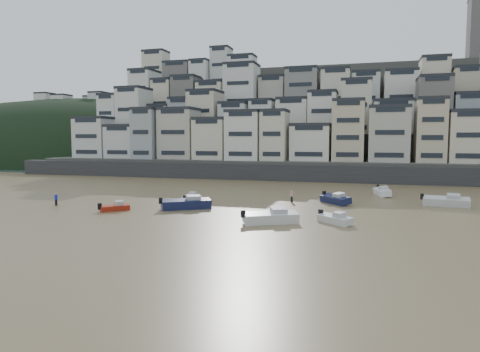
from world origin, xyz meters
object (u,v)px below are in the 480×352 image
(boat_c, at_px, (186,202))
(boat_a, at_px, (271,215))
(boat_j, at_px, (115,206))
(boat_i, at_px, (382,191))
(boat_g, at_px, (446,200))
(person_blue, at_px, (56,199))
(person_pink, at_px, (292,196))
(boat_b, at_px, (335,218))
(boat_f, at_px, (191,197))
(boat_e, at_px, (335,198))

(boat_c, distance_m, boat_a, 13.95)
(boat_j, xyz_separation_m, boat_i, (32.74, 24.37, 0.26))
(boat_g, relative_size, boat_a, 0.98)
(boat_i, distance_m, person_blue, 48.50)
(boat_c, xyz_separation_m, person_pink, (12.08, 9.62, -0.07))
(boat_g, distance_m, boat_a, 26.88)
(boat_j, relative_size, boat_i, 0.67)
(boat_j, distance_m, boat_a, 20.71)
(boat_i, distance_m, boat_a, 29.40)
(boat_j, relative_size, boat_b, 0.86)
(boat_j, relative_size, boat_a, 0.61)
(boat_g, distance_m, person_blue, 52.50)
(boat_f, xyz_separation_m, person_blue, (-16.16, -8.41, 0.22))
(boat_f, relative_size, person_blue, 2.73)
(boat_b, bearing_deg, person_pink, 157.24)
(boat_a, distance_m, person_blue, 30.76)
(boat_c, bearing_deg, boat_f, 73.72)
(boat_a, relative_size, person_blue, 3.69)
(boat_f, height_order, boat_e, boat_e)
(boat_f, bearing_deg, boat_c, -163.59)
(boat_e, distance_m, person_blue, 38.24)
(boat_e, height_order, boat_a, boat_a)
(boat_c, distance_m, boat_e, 20.71)
(person_blue, relative_size, person_pink, 1.00)
(boat_c, distance_m, person_pink, 15.44)
(person_pink, bearing_deg, boat_c, -141.48)
(boat_j, relative_size, boat_c, 0.57)
(boat_g, bearing_deg, boat_c, -152.64)
(boat_g, distance_m, boat_b, 20.89)
(boat_g, height_order, person_pink, person_pink)
(boat_f, height_order, boat_a, boat_a)
(boat_i, relative_size, boat_a, 0.91)
(boat_g, bearing_deg, boat_f, -163.00)
(boat_c, distance_m, person_blue, 18.20)
(boat_j, height_order, boat_e, boat_e)
(boat_e, bearing_deg, boat_c, -101.48)
(boat_c, bearing_deg, person_pink, 4.83)
(boat_g, bearing_deg, boat_i, 139.13)
(boat_g, xyz_separation_m, boat_f, (-34.40, -5.76, -0.21))
(boat_b, bearing_deg, boat_f, -165.57)
(boat_a, bearing_deg, boat_f, 111.55)
(boat_i, bearing_deg, boat_a, -35.95)
(boat_c, relative_size, boat_i, 1.18)
(boat_f, relative_size, boat_b, 1.04)
(boat_c, bearing_deg, boat_a, -60.03)
(boat_j, xyz_separation_m, boat_c, (8.07, 3.80, 0.41))
(boat_j, bearing_deg, boat_g, -25.37)
(boat_i, height_order, person_pink, person_pink)
(boat_e, distance_m, boat_a, 17.15)
(boat_e, height_order, person_blue, person_blue)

